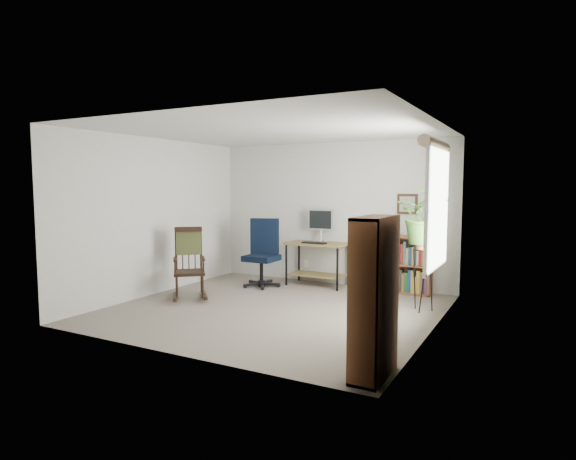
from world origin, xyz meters
The scene contains 18 objects.
floor centered at (0.00, 0.00, 0.00)m, with size 4.20×4.00×0.00m, color gray.
ceiling centered at (0.00, 0.00, 2.40)m, with size 4.20×4.00×0.00m, color silver.
wall_back centered at (0.00, 2.00, 1.20)m, with size 4.20×0.00×2.40m, color silver.
wall_front centered at (0.00, -2.00, 1.20)m, with size 4.20×0.00×2.40m, color silver.
wall_left centered at (-2.10, 0.00, 1.20)m, with size 0.00×4.00×2.40m, color silver.
wall_right centered at (2.10, 0.00, 1.20)m, with size 0.00×4.00×2.40m, color silver.
window centered at (2.06, 0.30, 1.40)m, with size 0.12×1.20×1.50m, color silver, non-canonical shape.
desk centered at (-0.14, 1.70, 0.36)m, with size 1.00×0.55×0.72m, color olive, non-canonical shape.
monitor centered at (-0.14, 1.84, 1.00)m, with size 0.46×0.16×0.56m, color #B0AFB4, non-canonical shape.
keyboard centered at (-0.14, 1.58, 0.74)m, with size 0.40×0.15×0.03m, color black.
office_chair centered at (-0.92, 1.17, 0.57)m, with size 0.62×0.62×1.14m, color black, non-canonical shape.
rocking_chair centered at (-1.42, -0.05, 0.54)m, with size 0.56×0.93×1.07m, color black, non-canonical shape.
low_bookshelf centered at (1.28, 1.82, 0.45)m, with size 0.85×0.28×0.90m, color brown, non-canonical shape.
tall_bookshelf centered at (1.92, -1.60, 0.71)m, with size 0.27×0.62×1.41m, color brown, non-canonical shape.
plant_stand centered at (1.80, 0.85, 0.49)m, with size 0.27×0.27×0.97m, color black, non-canonical shape.
spider_plant centered at (1.80, 0.85, 1.63)m, with size 1.69×1.88×1.46m, color #325D20.
potted_plant_small centered at (1.56, 1.83, 0.95)m, with size 0.13×0.24×0.11m, color #325D20.
framed_picture centered at (1.28, 1.97, 1.39)m, with size 0.32×0.04×0.32m, color black, non-canonical shape.
Camera 1 is at (3.20, -5.57, 1.68)m, focal length 30.00 mm.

